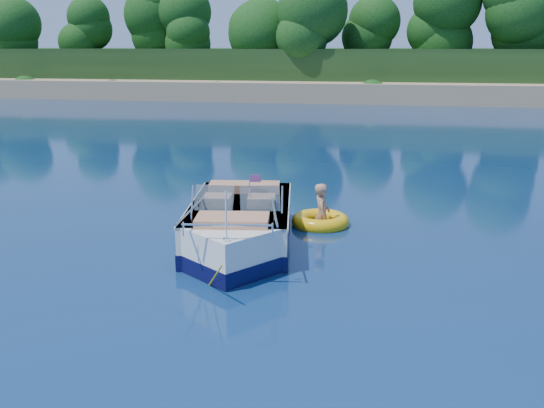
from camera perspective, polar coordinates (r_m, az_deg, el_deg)
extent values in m
plane|color=#091B41|center=(12.42, 5.48, -5.02)|extent=(160.00, 160.00, 0.00)
cube|color=tan|center=(49.80, 9.90, 10.15)|extent=(170.00, 8.00, 2.00)
cube|color=black|center=(76.73, 10.42, 11.97)|extent=(170.00, 56.00, 6.00)
cylinder|color=#301D10|center=(55.54, -9.33, 13.29)|extent=(0.44, 0.44, 3.20)
sphere|color=black|center=(55.57, -9.46, 16.42)|extent=(5.28, 5.28, 5.28)
cylinder|color=#301D10|center=(53.67, 10.14, 13.43)|extent=(0.44, 0.44, 3.60)
sphere|color=black|center=(53.73, 10.31, 17.08)|extent=(5.94, 5.94, 5.94)
cube|color=white|center=(13.34, -2.95, -2.13)|extent=(2.67, 4.24, 1.10)
cube|color=white|center=(11.57, -3.79, -4.80)|extent=(2.08, 2.08, 1.10)
cube|color=#0C0A36|center=(13.39, -2.94, -2.75)|extent=(2.71, 4.28, 0.31)
cube|color=#0C0A36|center=(11.62, -3.78, -5.51)|extent=(2.12, 2.12, 0.31)
cube|color=tan|center=(13.56, -2.85, -0.49)|extent=(2.08, 3.00, 0.10)
cube|color=white|center=(13.20, -2.98, 0.03)|extent=(2.71, 4.25, 0.06)
cube|color=black|center=(15.42, -2.22, 0.35)|extent=(0.63, 0.45, 0.94)
cube|color=#8C9EA5|center=(12.47, -5.47, 0.56)|extent=(0.82, 0.29, 0.51)
cube|color=#8C9EA5|center=(12.38, -1.13, 0.52)|extent=(0.86, 0.50, 0.51)
cube|color=tan|center=(13.00, -5.16, -0.10)|extent=(0.66, 0.66, 0.42)
cube|color=tan|center=(12.91, -1.00, -0.15)|extent=(0.66, 0.66, 0.42)
cube|color=tan|center=(14.21, -2.60, 1.21)|extent=(1.71, 0.82, 0.40)
cube|color=tan|center=(11.59, -3.74, -2.00)|extent=(1.49, 0.99, 0.36)
cylinder|color=white|center=(10.51, -4.34, -1.11)|extent=(0.03, 0.03, 0.89)
cube|color=#FE1F1C|center=(12.29, -1.58, 2.42)|extent=(0.23, 0.05, 0.15)
cube|color=silver|center=(10.58, -4.33, -3.35)|extent=(0.11, 0.08, 0.05)
cylinder|color=yellow|center=(10.43, -5.37, -6.75)|extent=(0.57, 1.01, 0.80)
torus|color=yellow|center=(14.58, 4.57, -1.65)|extent=(1.84, 1.84, 0.37)
torus|color=red|center=(14.57, 4.57, -1.58)|extent=(1.51, 1.51, 0.12)
imported|color=tan|center=(14.53, 4.69, -2.07)|extent=(0.50, 0.90, 1.67)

